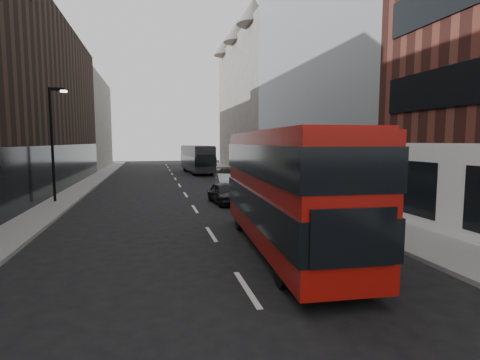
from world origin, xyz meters
TOP-DOWN VIEW (x-y plane):
  - ground at (0.00, 0.00)m, footprint 140.00×140.00m
  - sidewalk_right at (7.50, 25.00)m, footprint 3.00×80.00m
  - sidewalk_left at (-8.00, 25.00)m, footprint 2.00×80.00m
  - building_modern_block at (11.47, 21.00)m, footprint 5.03×22.00m
  - building_victorian at (11.38, 44.00)m, footprint 6.50×24.00m
  - building_left_mid at (-11.50, 30.00)m, footprint 5.00×24.00m
  - building_left_far at (-11.50, 52.00)m, footprint 5.00×20.00m
  - street_lamp at (-8.22, 18.00)m, footprint 1.06×0.22m
  - red_bus at (2.18, 5.14)m, footprint 3.10×10.57m
  - grey_bus at (3.08, 38.71)m, footprint 3.19×10.57m
  - car_a at (2.07, 15.58)m, footprint 1.92×4.01m
  - car_b at (3.29, 21.14)m, footprint 1.63×4.13m
  - car_c at (4.64, 26.51)m, footprint 2.02×4.84m

SIDE VIEW (x-z plane):
  - ground at x=0.00m, z-range 0.00..0.00m
  - sidewalk_right at x=7.50m, z-range 0.00..0.15m
  - sidewalk_left at x=-8.00m, z-range 0.00..0.15m
  - car_a at x=2.07m, z-range 0.00..1.32m
  - car_b at x=3.29m, z-range 0.00..1.34m
  - car_c at x=4.64m, z-range 0.00..1.40m
  - grey_bus at x=3.08m, z-range 0.12..3.49m
  - red_bus at x=2.18m, z-range 0.23..4.45m
  - street_lamp at x=-8.22m, z-range 0.68..7.68m
  - building_left_far at x=-11.50m, z-range 0.00..13.00m
  - building_left_mid at x=-11.50m, z-range 0.00..14.00m
  - building_victorian at x=11.38m, z-range -0.84..20.16m
  - building_modern_block at x=11.47m, z-range -0.10..19.90m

